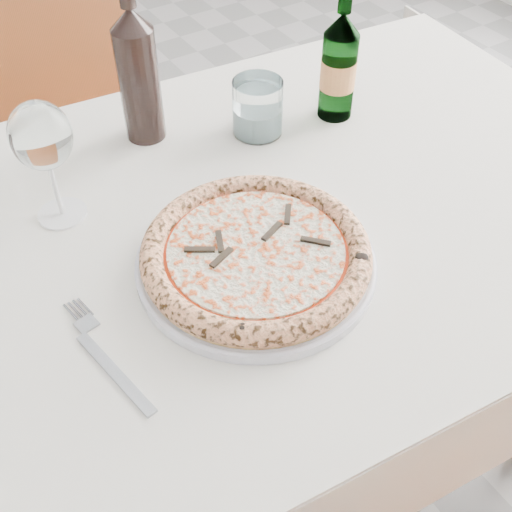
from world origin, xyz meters
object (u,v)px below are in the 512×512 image
object	(u,v)px
dining_table	(221,269)
pizza	(256,253)
wine_glass	(41,139)
plate	(256,262)
beer_bottle	(339,66)
wine_bottle	(138,74)
tumbler	(258,111)
chair_far	(64,117)

from	to	relation	value
dining_table	pizza	distance (m)	0.16
wine_glass	plate	bearing A→B (deg)	-53.14
beer_bottle	wine_bottle	bearing A→B (deg)	158.41
dining_table	tumbler	world-z (taller)	tumbler
plate	tumbler	size ratio (longest dim) A/B	3.44
tumbler	wine_bottle	xyz separation A→B (m)	(-0.16, 0.09, 0.07)
chair_far	dining_table	bearing A→B (deg)	-89.86
wine_glass	tumbler	distance (m)	0.36
pizza	wine_glass	xyz separation A→B (m)	(-0.18, 0.24, 0.11)
dining_table	wine_glass	distance (m)	0.32
dining_table	plate	size ratio (longest dim) A/B	4.52
wine_glass	tumbler	bearing A→B (deg)	3.93
tumbler	dining_table	bearing A→B (deg)	-136.57
plate	wine_bottle	distance (m)	0.37
chair_far	wine_glass	world-z (taller)	wine_glass
chair_far	wine_bottle	distance (m)	0.58
pizza	tumbler	xyz separation A→B (m)	(0.17, 0.26, 0.01)
plate	dining_table	bearing A→B (deg)	90.00
chair_far	plate	bearing A→B (deg)	-89.88
wine_bottle	wine_glass	bearing A→B (deg)	-148.70
tumbler	wine_bottle	distance (m)	0.20
chair_far	pizza	distance (m)	0.87
chair_far	wine_bottle	xyz separation A→B (m)	(0.01, -0.48, 0.34)
dining_table	pizza	size ratio (longest dim) A/B	4.75
plate	tumbler	bearing A→B (deg)	56.80
plate	pizza	world-z (taller)	pizza
pizza	beer_bottle	size ratio (longest dim) A/B	1.33
chair_far	tumbler	size ratio (longest dim) A/B	10.06
dining_table	chair_far	world-z (taller)	chair_far
dining_table	plate	distance (m)	0.14
wine_glass	tumbler	world-z (taller)	wine_glass
plate	wine_glass	world-z (taller)	wine_glass
dining_table	tumbler	bearing A→B (deg)	43.43
plate	beer_bottle	xyz separation A→B (m)	(0.31, 0.24, 0.08)
dining_table	wine_bottle	xyz separation A→B (m)	(0.01, 0.25, 0.21)
beer_bottle	plate	bearing A→B (deg)	-142.98
pizza	wine_bottle	distance (m)	0.37
tumbler	wine_bottle	world-z (taller)	wine_bottle
plate	pizza	xyz separation A→B (m)	(-0.00, -0.00, 0.02)
plate	wine_bottle	xyz separation A→B (m)	(0.01, 0.35, 0.10)
wine_bottle	tumbler	bearing A→B (deg)	-29.73
pizza	tumbler	world-z (taller)	tumbler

